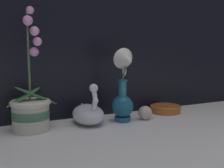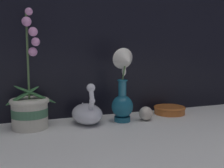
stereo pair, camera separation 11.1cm
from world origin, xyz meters
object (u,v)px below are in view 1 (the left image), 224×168
orchid_potted_plant (31,109)px  amber_dish (165,108)px  glass_sphere (145,113)px  swan_figurine (88,113)px  blue_vase (124,90)px

orchid_potted_plant → amber_dish: 0.64m
glass_sphere → amber_dish: 0.18m
orchid_potted_plant → amber_dish: orchid_potted_plant is taller
glass_sphere → swan_figurine: bearing=170.4°
swan_figurine → glass_sphere: (0.25, -0.04, -0.02)m
orchid_potted_plant → blue_vase: bearing=-6.6°
swan_figurine → glass_sphere: 0.26m
blue_vase → amber_dish: bearing=13.3°
blue_vase → amber_dish: 0.30m
glass_sphere → amber_dish: glass_sphere is taller
glass_sphere → orchid_potted_plant: bearing=173.9°
orchid_potted_plant → blue_vase: size_ratio=1.47×
blue_vase → glass_sphere: size_ratio=5.12×
amber_dish → swan_figurine: bearing=-176.1°
orchid_potted_plant → swan_figurine: 0.23m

